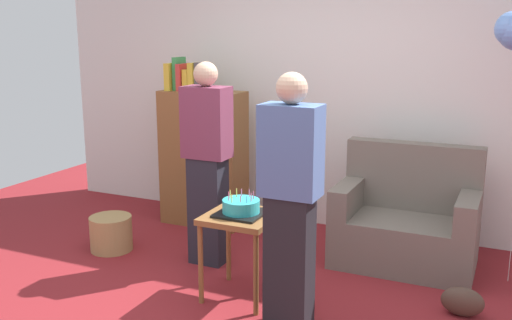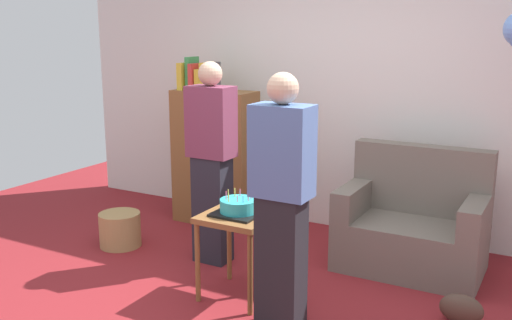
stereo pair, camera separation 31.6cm
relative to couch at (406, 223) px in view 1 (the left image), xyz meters
name	(u,v)px [view 1 (the left image)]	position (x,y,z in m)	size (l,w,h in m)	color
ground_plane	(242,315)	(-0.82, -1.38, -0.34)	(8.00, 8.00, 0.00)	maroon
wall_back	(337,86)	(-0.82, 0.67, 1.01)	(6.00, 0.10, 2.70)	silver
couch	(406,223)	(0.00, 0.00, 0.00)	(1.10, 0.70, 0.96)	#6B6056
bookshelf	(203,155)	(-1.99, 0.19, 0.34)	(0.80, 0.36, 1.61)	brown
side_table	(241,227)	(-0.94, -1.11, 0.18)	(0.48, 0.48, 0.61)	brown
birthday_cake	(241,207)	(-0.94, -1.11, 0.32)	(0.32, 0.32, 0.17)	black
person_blowing_candles	(207,163)	(-1.46, -0.66, 0.49)	(0.36, 0.22, 1.63)	#23232D
person_holding_cake	(290,203)	(-0.47, -1.39, 0.49)	(0.36, 0.22, 1.63)	black
wicker_basket	(111,233)	(-2.36, -0.78, -0.19)	(0.36, 0.36, 0.30)	#A88451
handbag	(462,302)	(0.52, -0.76, -0.24)	(0.28, 0.14, 0.20)	#473328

